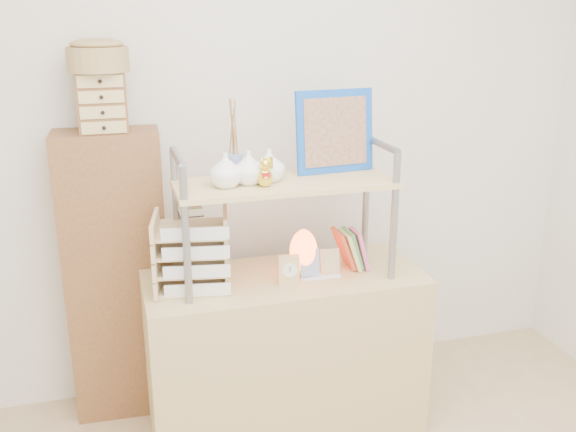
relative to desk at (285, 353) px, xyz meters
name	(u,v)px	position (x,y,z in m)	size (l,w,h in m)	color
room_shell	(365,68)	(0.00, -0.81, 1.32)	(3.42, 3.41, 2.61)	silver
desk	(285,353)	(0.00, 0.00, 0.00)	(1.20, 0.50, 0.75)	tan
cabinet	(117,277)	(-0.69, 0.37, 0.30)	(0.45, 0.24, 1.35)	brown
hutch	(282,178)	(-0.01, 0.01, 0.81)	(0.90, 0.34, 0.77)	gray
letter_tray	(192,255)	(-0.39, 0.00, 0.51)	(0.33, 0.31, 0.35)	tan
salt_lamp	(303,252)	(0.08, 0.00, 0.48)	(0.13, 0.12, 0.20)	brown
desk_clock	(289,270)	(0.00, -0.08, 0.44)	(0.09, 0.05, 0.12)	#D9BD75
postcard_stand	(320,269)	(0.14, -0.05, 0.41)	(0.18, 0.05, 0.13)	white
drawer_chest	(102,102)	(-0.69, 0.35, 1.10)	(0.20, 0.16, 0.25)	brown
woven_basket	(98,59)	(-0.69, 0.35, 1.28)	(0.25, 0.25, 0.10)	olive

